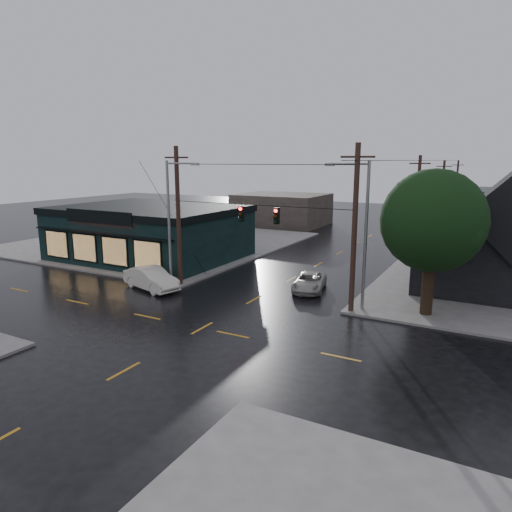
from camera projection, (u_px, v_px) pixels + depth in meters
The scene contains 15 objects.
ground_plane at pixel (202, 328), 25.37m from camera, with size 160.00×160.00×0.00m, color black.
sidewalk_nw at pixel (159, 242), 51.89m from camera, with size 28.00×28.00×0.15m, color slate.
pizza_shop at pixel (150, 232), 42.97m from camera, with size 16.30×12.34×4.90m.
corner_tree at pixel (433, 221), 26.17m from camera, with size 5.95×5.95×8.58m.
utility_pole_nw at pixel (181, 286), 33.99m from camera, with size 2.00×0.32×10.15m, color black, non-canonical shape.
utility_pole_ne at pixel (351, 313), 27.93m from camera, with size 2.00×0.32×10.15m, color black, non-canonical shape.
utility_pole_far_a at pixel (413, 252), 46.42m from camera, with size 2.00×0.32×9.65m, color black, non-canonical shape.
utility_pole_far_b at pixel (439, 227), 63.62m from camera, with size 2.00×0.32×9.15m, color black, non-canonical shape.
utility_pole_far_c at pixel (454, 213), 80.83m from camera, with size 2.00×0.32×9.15m, color black, non-canonical shape.
span_signal_assembly at pixel (259, 214), 29.74m from camera, with size 13.00×0.48×1.23m.
streetlight_nw at pixel (172, 287), 33.53m from camera, with size 5.40×0.30×9.15m, color gray, non-canonical shape.
streetlight_ne at pixel (362, 311), 28.30m from camera, with size 5.40×0.30×9.15m, color gray, non-canonical shape.
bg_building_west at pixel (282, 209), 65.85m from camera, with size 12.00×10.00×4.40m, color #3A2F2A.
sedan_cream at pixel (151, 279), 32.83m from camera, with size 1.71×4.91×1.62m, color silver.
suv_silver at pixel (309, 282), 32.63m from camera, with size 2.04×4.43×1.23m, color #A8A49B.
Camera 1 is at (14.08, -19.66, 9.16)m, focal length 32.00 mm.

